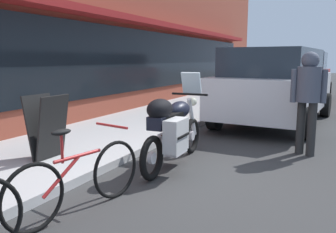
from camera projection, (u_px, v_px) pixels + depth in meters
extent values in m
plane|color=#323232|center=(181.00, 179.00, 4.72)|extent=(80.00, 80.00, 0.00)
cube|color=black|center=(173.00, 60.00, 12.76)|extent=(16.22, 0.06, 1.80)
cube|color=maroon|center=(179.00, 29.00, 12.48)|extent=(16.22, 0.60, 0.16)
cube|color=#ACACAC|center=(217.00, 99.00, 13.72)|extent=(30.00, 2.57, 0.12)
torus|color=black|center=(192.00, 136.00, 5.99)|extent=(0.60, 0.10, 0.60)
cylinder|color=silver|center=(192.00, 136.00, 5.99)|extent=(0.16, 0.06, 0.16)
torus|color=black|center=(152.00, 158.00, 4.64)|extent=(0.60, 0.10, 0.60)
cylinder|color=silver|center=(152.00, 158.00, 4.64)|extent=(0.16, 0.06, 0.16)
cube|color=silver|center=(173.00, 143.00, 5.26)|extent=(0.45, 0.31, 0.32)
cylinder|color=silver|center=(174.00, 131.00, 5.28)|extent=(0.97, 0.08, 0.06)
ellipsoid|color=black|center=(179.00, 110.00, 5.41)|extent=(0.53, 0.29, 0.26)
cube|color=black|center=(168.00, 118.00, 5.04)|extent=(0.60, 0.25, 0.11)
cube|color=black|center=(158.00, 123.00, 4.75)|extent=(0.28, 0.23, 0.18)
cylinder|color=silver|center=(192.00, 117.00, 5.93)|extent=(0.35, 0.08, 0.67)
cylinder|color=black|center=(190.00, 94.00, 5.76)|extent=(0.05, 0.62, 0.04)
cube|color=silver|center=(191.00, 83.00, 5.80)|extent=(0.16, 0.32, 0.35)
sphere|color=#EAEACC|center=(193.00, 102.00, 5.93)|extent=(0.14, 0.14, 0.14)
cube|color=#B5B5B5|center=(176.00, 135.00, 4.72)|extent=(0.44, 0.21, 0.44)
cube|color=black|center=(184.00, 136.00, 4.67)|extent=(0.37, 0.02, 0.03)
ellipsoid|color=black|center=(160.00, 109.00, 4.76)|extent=(0.49, 0.33, 0.28)
torus|color=black|center=(116.00, 169.00, 4.05)|extent=(0.67, 0.17, 0.67)
torus|color=black|center=(33.00, 198.00, 3.21)|extent=(0.67, 0.17, 0.67)
cylinder|color=#B22323|center=(78.00, 156.00, 3.58)|extent=(0.58, 0.15, 0.04)
cylinder|color=#B22323|center=(62.00, 176.00, 3.44)|extent=(0.45, 0.12, 0.33)
cylinder|color=#B22323|center=(62.00, 148.00, 3.41)|extent=(0.03, 0.03, 0.30)
ellipsoid|color=black|center=(61.00, 132.00, 3.39)|extent=(0.24, 0.14, 0.06)
cylinder|color=#B22323|center=(112.00, 126.00, 3.92)|extent=(0.12, 0.48, 0.03)
cube|color=silver|center=(277.00, 92.00, 8.78)|extent=(5.04, 2.34, 0.88)
cube|color=#232D38|center=(276.00, 62.00, 8.40)|extent=(3.46, 1.98, 0.62)
cube|color=#383838|center=(295.00, 98.00, 10.88)|extent=(0.32, 1.95, 0.24)
cylinder|color=black|center=(256.00, 101.00, 10.71)|extent=(0.68, 0.27, 0.66)
cylinder|color=black|center=(326.00, 105.00, 9.74)|extent=(0.68, 0.27, 0.66)
cylinder|color=black|center=(215.00, 115.00, 7.95)|extent=(0.68, 0.27, 0.66)
cylinder|color=black|center=(306.00, 123.00, 6.99)|extent=(0.68, 0.27, 0.66)
cylinder|color=#272727|center=(301.00, 128.00, 5.93)|extent=(0.14, 0.14, 0.89)
cylinder|color=#272727|center=(312.00, 129.00, 5.77)|extent=(0.14, 0.14, 0.89)
cylinder|color=#474C5B|center=(309.00, 84.00, 5.73)|extent=(0.44, 0.44, 0.58)
sphere|color=#474C5B|center=(310.00, 60.00, 5.67)|extent=(0.28, 0.28, 0.28)
sphere|color=tan|center=(310.00, 60.00, 5.72)|extent=(0.17, 0.17, 0.17)
cylinder|color=#474C5B|center=(294.00, 86.00, 5.80)|extent=(0.10, 0.10, 0.55)
cylinder|color=#474C5B|center=(324.00, 86.00, 5.67)|extent=(0.10, 0.10, 0.55)
cube|color=black|center=(53.00, 127.00, 5.17)|extent=(0.55, 0.20, 0.95)
cube|color=black|center=(41.00, 126.00, 5.27)|extent=(0.55, 0.20, 0.95)
cube|color=maroon|center=(301.00, 81.00, 13.48)|extent=(4.72, 1.92, 0.84)
cube|color=#232D38|center=(301.00, 61.00, 13.10)|extent=(3.21, 1.68, 0.66)
cube|color=#383838|center=(306.00, 86.00, 15.57)|extent=(0.17, 1.88, 0.24)
cylinder|color=black|center=(281.00, 88.00, 15.33)|extent=(0.66, 0.23, 0.66)
cylinder|color=black|center=(328.00, 90.00, 14.52)|extent=(0.66, 0.23, 0.66)
cylinder|color=black|center=(268.00, 95.00, 12.57)|extent=(0.66, 0.23, 0.66)
cylinder|color=black|center=(325.00, 97.00, 11.76)|extent=(0.66, 0.23, 0.66)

